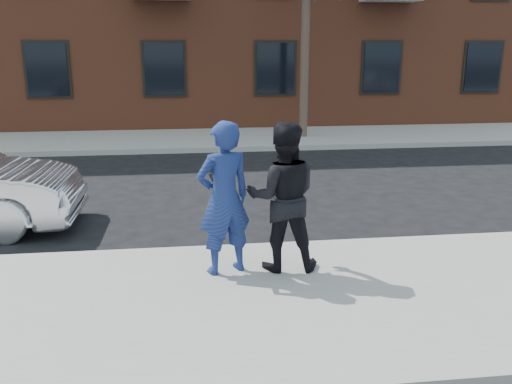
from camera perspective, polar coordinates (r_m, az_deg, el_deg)
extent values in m
plane|color=black|center=(6.75, -13.83, -11.94)|extent=(100.00, 100.00, 0.00)
cube|color=gray|center=(6.50, -14.12, -12.36)|extent=(50.00, 3.50, 0.15)
cube|color=#999691|center=(8.13, -12.68, -6.47)|extent=(50.00, 0.10, 0.15)
cube|color=gray|center=(17.49, -9.86, 5.40)|extent=(50.00, 3.50, 0.15)
cube|color=#999691|center=(15.72, -10.13, 4.27)|extent=(50.00, 0.10, 0.15)
cube|color=black|center=(19.17, 2.07, 12.88)|extent=(1.30, 0.06, 1.70)
cube|color=black|center=(21.72, 22.76, 12.02)|extent=(1.30, 0.06, 1.70)
cylinder|color=#33271E|center=(17.37, 5.13, 12.73)|extent=(0.26, 0.26, 4.20)
imported|color=navy|center=(6.88, -3.40, -0.69)|extent=(0.85, 0.70, 1.99)
cube|color=black|center=(6.99, -4.56, 1.52)|extent=(0.11, 0.14, 0.08)
imported|color=black|center=(7.01, 2.82, -0.53)|extent=(1.01, 0.82, 1.96)
cube|color=black|center=(7.15, 1.51, 0.32)|extent=(0.08, 0.14, 0.06)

